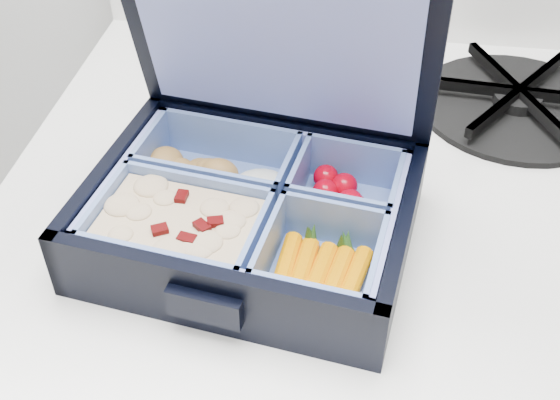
# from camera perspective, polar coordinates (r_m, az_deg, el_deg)

# --- Properties ---
(bento_box) EXTENTS (0.25, 0.21, 0.05)m
(bento_box) POSITION_cam_1_polar(r_m,az_deg,el_deg) (0.50, -2.37, -1.16)
(bento_box) COLOR black
(bento_box) RESTS_ON stove
(burner_grate) EXTENTS (0.19, 0.19, 0.03)m
(burner_grate) POSITION_cam_1_polar(r_m,az_deg,el_deg) (0.68, 18.76, 7.93)
(burner_grate) COLOR black
(burner_grate) RESTS_ON stove
(burner_grate_rear) EXTENTS (0.22, 0.22, 0.02)m
(burner_grate_rear) POSITION_cam_1_polar(r_m,az_deg,el_deg) (0.73, -3.74, 12.30)
(burner_grate_rear) COLOR black
(burner_grate_rear) RESTS_ON stove
(fork) EXTENTS (0.09, 0.16, 0.01)m
(fork) POSITION_cam_1_polar(r_m,az_deg,el_deg) (0.63, 3.41, 6.05)
(fork) COLOR #B5B5B5
(fork) RESTS_ON stove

